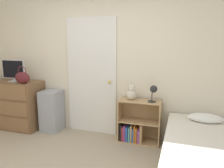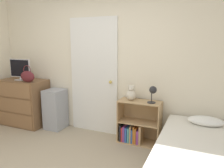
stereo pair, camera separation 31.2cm
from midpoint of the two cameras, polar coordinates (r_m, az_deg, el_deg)
The scene contains 10 objects.
wall_back at distance 3.85m, azimuth -5.33°, elevation 5.64°, with size 10.00×0.06×2.55m.
door_closed at distance 3.89m, azimuth -7.59°, elevation 1.89°, with size 0.91×0.09×2.04m.
dresser at distance 4.62m, azimuth -25.15°, elevation -4.88°, with size 0.90×0.52×0.90m.
tv at distance 4.49m, azimuth -26.22°, elevation 3.25°, with size 0.49×0.16×0.41m.
handbag at distance 4.21m, azimuth -24.35°, elevation 1.53°, with size 0.30×0.14×0.31m.
storage_bin at distance 4.26m, azimuth -17.50°, elevation -6.68°, with size 0.33×0.37×0.75m.
bookshelf at distance 3.67m, azimuth 4.00°, elevation -10.86°, with size 0.68×0.31×0.70m.
teddy_bear at distance 3.53m, azimuth 2.52°, elevation -2.43°, with size 0.17×0.17×0.25m.
desk_lamp at distance 3.39m, azimuth 8.18°, elevation -1.73°, with size 0.14×0.14×0.27m.
bed at distance 2.86m, azimuth 20.99°, elevation -18.55°, with size 1.06×1.95×0.62m.
Camera 1 is at (1.38, -1.63, 1.63)m, focal length 35.00 mm.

